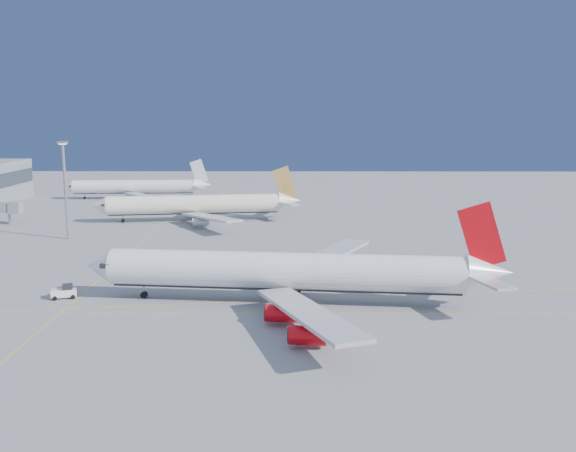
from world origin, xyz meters
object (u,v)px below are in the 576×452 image
(pushback_tug, at_px, (65,292))
(light_mast, at_px, (65,182))
(airliner_etihad, at_px, (199,205))
(airliner_third, at_px, (138,187))
(airliner_virgin, at_px, (294,272))

(pushback_tug, bearing_deg, light_mast, 90.72)
(airliner_etihad, xyz_separation_m, airliner_third, (-31.34, 51.67, -0.44))
(airliner_etihad, relative_size, light_mast, 2.50)
(airliner_virgin, xyz_separation_m, light_mast, (-59.96, 57.78, 9.61))
(airliner_third, xyz_separation_m, light_mast, (0.74, -80.83, 10.53))
(airliner_third, relative_size, pushback_tug, 11.80)
(airliner_virgin, relative_size, light_mast, 2.92)
(light_mast, bearing_deg, airliner_etihad, 43.62)
(airliner_virgin, distance_m, pushback_tug, 41.76)
(airliner_virgin, bearing_deg, airliner_third, 119.38)
(airliner_etihad, relative_size, pushback_tug, 13.17)
(airliner_third, distance_m, light_mast, 81.51)
(pushback_tug, xyz_separation_m, light_mast, (-18.52, 55.14, 14.06))
(airliner_etihad, relative_size, airliner_third, 1.12)
(airliner_third, relative_size, light_mast, 2.24)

